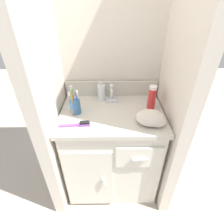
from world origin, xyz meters
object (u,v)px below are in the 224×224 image
toothbrush_cup (75,106)px  hairbrush (79,124)px  soap_dispenser (101,92)px  hand_towel (152,118)px  shaving_cream_can (152,98)px

toothbrush_cup → hairbrush: size_ratio=0.95×
soap_dispenser → hand_towel: size_ratio=0.83×
soap_dispenser → shaving_cream_can: 0.39m
toothbrush_cup → soap_dispenser: 0.25m
shaving_cream_can → hand_towel: bearing=-100.0°
hand_towel → toothbrush_cup: bearing=166.0°
shaving_cream_can → toothbrush_cup: bearing=-174.2°
soap_dispenser → shaving_cream_can: size_ratio=0.90×
soap_dispenser → hairbrush: soap_dispenser is taller
hairbrush → toothbrush_cup: bearing=102.7°
soap_dispenser → hand_towel: 0.45m
hairbrush → hand_towel: bearing=-1.3°
soap_dispenser → hairbrush: (-0.13, -0.33, -0.06)m
hand_towel → soap_dispenser: bearing=137.3°
shaving_cream_can → hairbrush: size_ratio=0.87×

